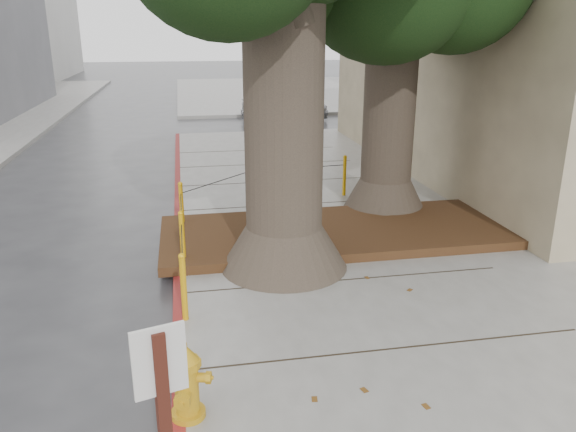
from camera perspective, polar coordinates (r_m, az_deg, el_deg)
The scene contains 9 objects.
ground at distance 6.97m, azimuth 6.22°, elevation -14.74°, with size 140.00×140.00×0.00m, color #28282B.
sidewalk_far at distance 36.60m, azimuth 1.74°, elevation 12.53°, with size 16.00×20.00×0.15m, color slate.
curb_red at distance 8.89m, azimuth -11.09°, elevation -6.75°, with size 0.14×26.00×0.16m, color maroon.
planter_bed at distance 10.47m, azimuth 4.91°, elevation -1.62°, with size 6.40×2.60×0.16m, color black.
building_side_white at distance 36.24m, azimuth 19.82°, elevation 18.47°, with size 10.00×10.00×9.00m, color silver.
bollard_ring at distance 10.46m, azimuth -5.10°, elevation 0.88°, with size 3.79×5.39×0.95m.
fire_hydrant at distance 5.76m, azimuth -10.30°, elevation -16.24°, with size 0.44×0.42×0.82m.
car_silver at distance 25.01m, azimuth -0.32°, elevation 11.15°, with size 1.54×3.83×1.31m, color #95969A.
car_red at distance 27.41m, azimuth 17.47°, elevation 10.91°, with size 1.33×3.82×1.26m, color maroon.
Camera 1 is at (-1.79, -5.57, 3.80)m, focal length 35.00 mm.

